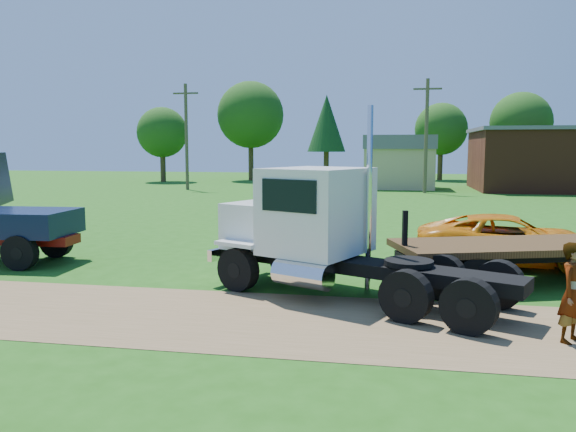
% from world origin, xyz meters
% --- Properties ---
extents(ground, '(140.00, 140.00, 0.00)m').
position_xyz_m(ground, '(0.00, 0.00, 0.00)').
color(ground, '#1F5412').
rests_on(ground, ground).
extents(dirt_track, '(120.00, 4.20, 0.01)m').
position_xyz_m(dirt_track, '(0.00, 0.00, 0.01)').
color(dirt_track, brown).
rests_on(dirt_track, ground).
extents(white_semi_tractor, '(7.65, 5.23, 4.60)m').
position_xyz_m(white_semi_tractor, '(1.57, 2.49, 1.57)').
color(white_semi_tractor, black).
rests_on(white_semi_tractor, ground).
extents(orange_pickup, '(5.75, 3.05, 1.54)m').
position_xyz_m(orange_pickup, '(6.93, 6.85, 0.77)').
color(orange_pickup, orange).
rests_on(orange_pickup, ground).
extents(flatbed_trailer, '(8.19, 4.69, 2.01)m').
position_xyz_m(flatbed_trailer, '(7.30, 4.47, 0.86)').
color(flatbed_trailer, '#362311').
rests_on(flatbed_trailer, ground).
extents(spectator_a, '(0.79, 0.81, 1.87)m').
position_xyz_m(spectator_a, '(6.64, -0.28, 0.94)').
color(spectator_a, '#999999').
rests_on(spectator_a, ground).
extents(spectator_b, '(0.92, 0.72, 1.88)m').
position_xyz_m(spectator_b, '(-0.86, 8.41, 0.94)').
color(spectator_b, '#999999').
rests_on(spectator_b, ground).
extents(brick_building, '(15.40, 10.40, 5.30)m').
position_xyz_m(brick_building, '(18.00, 40.00, 2.66)').
color(brick_building, maroon).
rests_on(brick_building, ground).
extents(tan_shed, '(6.20, 5.40, 4.70)m').
position_xyz_m(tan_shed, '(4.00, 40.00, 2.42)').
color(tan_shed, tan).
rests_on(tan_shed, ground).
extents(utility_poles, '(42.20, 0.28, 9.00)m').
position_xyz_m(utility_poles, '(6.00, 35.00, 4.71)').
color(utility_poles, brown).
rests_on(utility_poles, ground).
extents(tree_row, '(56.85, 13.72, 10.89)m').
position_xyz_m(tree_row, '(5.54, 49.86, 6.46)').
color(tree_row, '#322514').
rests_on(tree_row, ground).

